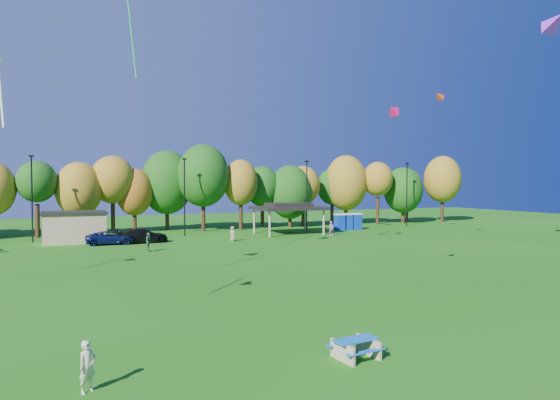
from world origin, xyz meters
name	(u,v)px	position (x,y,z in m)	size (l,w,h in m)	color
ground	(353,330)	(0.00, 0.00, 0.00)	(160.00, 160.00, 0.00)	#19600F
tree_line	(150,185)	(-1.03, 45.51, 5.91)	(93.57, 10.55, 11.15)	black
lamp_posts	(185,194)	(2.00, 40.00, 4.90)	(64.50, 0.25, 9.09)	black
utility_building	(74,227)	(-10.00, 38.00, 1.64)	(6.30, 4.30, 3.25)	tan
pavilion	(288,207)	(14.00, 37.00, 3.23)	(8.20, 6.20, 3.77)	tan
porta_potties	(348,222)	(23.31, 38.52, 1.10)	(3.75, 1.36, 2.18)	#0D39AE
picnic_table	(356,347)	(-1.71, -2.89, 0.41)	(1.76, 1.51, 0.70)	tan
kite_flyer	(87,366)	(-10.57, -2.13, 0.77)	(0.57, 0.37, 1.55)	beige
car_c	(111,238)	(-6.68, 34.91, 0.68)	(2.25, 4.88, 1.36)	#0D164F
car_d	(142,236)	(-3.58, 34.93, 0.76)	(2.13, 5.23, 1.52)	black
far_person_1	(331,228)	(17.79, 33.17, 0.86)	(0.63, 0.41, 1.73)	#CA5FBF
far_person_2	(148,242)	(-4.08, 27.89, 0.87)	(1.02, 0.43, 1.75)	#446B41
far_person_4	(232,234)	(5.43, 32.61, 0.80)	(0.78, 0.51, 1.60)	#9A9769
kite_11	(439,96)	(22.50, 20.51, 14.65)	(1.33, 1.05, 1.27)	#B83715
kite_12	(554,23)	(25.90, 10.86, 19.31)	(2.04, 5.11, 8.66)	#9529DD
kite_13	(396,110)	(7.29, 6.96, 10.58)	(1.23, 1.07, 1.06)	#F60D4E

